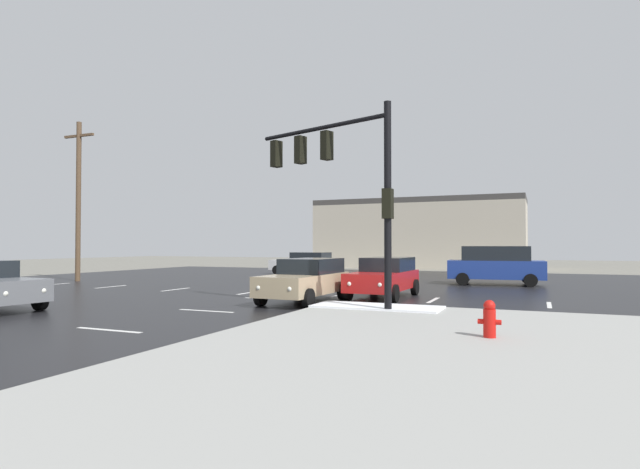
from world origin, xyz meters
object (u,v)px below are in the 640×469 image
Objects in this scene: sedan_white at (304,263)px; suv_blue at (496,264)px; fire_hydrant at (489,319)px; utility_pole_far at (78,198)px; sedan_red at (384,276)px; sedan_tan at (306,279)px; traffic_signal_mast at (343,172)px.

suv_blue reaches higher than sedan_white.
sedan_white reaches higher than fire_hydrant.
utility_pole_far is at bearing 156.17° from fire_hydrant.
sedan_red is at bearing -5.82° from utility_pole_far.
fire_hydrant is at bearing 89.03° from suv_blue.
fire_hydrant is at bearing -23.83° from utility_pole_far.
sedan_white is at bearing -153.99° from sedan_tan.
traffic_signal_mast reaches higher than sedan_red.
sedan_tan is 17.82m from utility_pole_far.
sedan_tan is at bearing -36.10° from sedan_red.
sedan_red is at bearing 119.10° from fire_hydrant.
sedan_tan is at bearing 140.52° from fire_hydrant.
sedan_white is at bearing -43.39° from traffic_signal_mast.
sedan_red is at bearing -73.07° from traffic_signal_mast.
sedan_red is (0.10, 4.48, -3.61)m from traffic_signal_mast.
utility_pole_far is (-16.70, 4.75, 3.99)m from sedan_tan.
fire_hydrant is at bearing 30.30° from sedan_red.
utility_pole_far is at bearing -94.62° from sedan_red.
suv_blue is at bearing 93.81° from fire_hydrant.
suv_blue is 1.08× the size of sedan_red.
fire_hydrant is 0.16× the size of suv_blue.
sedan_tan is (-2.05, 1.65, -3.61)m from traffic_signal_mast.
sedan_tan is at bearing -15.87° from utility_pole_far.
fire_hydrant is 0.17× the size of sedan_red.
sedan_tan is 3.55m from sedan_red.
traffic_signal_mast is 0.68× the size of utility_pole_far.
sedan_white is 0.93× the size of suv_blue.
sedan_white is at bearing -142.48° from sedan_red.
suv_blue reaches higher than sedan_red.
traffic_signal_mast is 1.36× the size of sedan_white.
sedan_white is 13.84m from suv_blue.
fire_hydrant is 17.01m from suv_blue.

